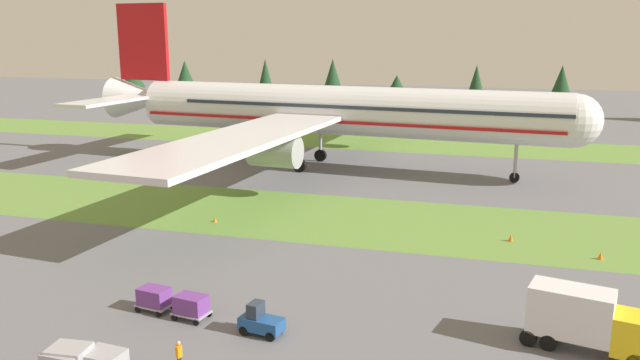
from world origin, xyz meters
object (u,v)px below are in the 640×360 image
(airliner, at_px, (325,110))
(cargo_dolly_lead, at_px, (191,305))
(catering_truck, at_px, (587,319))
(taxiway_marker_0, at_px, (215,220))
(baggage_tug, at_px, (260,321))
(taxiway_marker_2, at_px, (511,238))
(ground_crew_marshaller, at_px, (179,355))
(cargo_dolly_second, at_px, (154,297))
(taxiway_marker_1, at_px, (601,256))

(airliner, bearing_deg, cargo_dolly_lead, 10.03)
(catering_truck, xyz_separation_m, taxiway_marker_0, (-31.16, 17.29, -1.73))
(cargo_dolly_lead, bearing_deg, baggage_tug, 90.00)
(taxiway_marker_2, bearing_deg, airliner, 133.06)
(taxiway_marker_2, bearing_deg, taxiway_marker_0, -176.15)
(ground_crew_marshaller, bearing_deg, cargo_dolly_second, 19.42)
(airliner, xyz_separation_m, cargo_dolly_second, (1.56, -46.76, -6.94))
(taxiway_marker_0, distance_m, taxiway_marker_2, 27.31)
(ground_crew_marshaller, distance_m, taxiway_marker_1, 34.52)
(cargo_dolly_lead, distance_m, cargo_dolly_second, 2.90)
(cargo_dolly_lead, height_order, ground_crew_marshaller, ground_crew_marshaller)
(baggage_tug, bearing_deg, cargo_dolly_lead, -90.00)
(airliner, bearing_deg, taxiway_marker_0, -2.24)
(baggage_tug, height_order, cargo_dolly_second, baggage_tug)
(cargo_dolly_lead, xyz_separation_m, taxiway_marker_1, (26.36, 18.86, -0.60))
(catering_truck, height_order, taxiway_marker_2, catering_truck)
(cargo_dolly_lead, distance_m, taxiway_marker_0, 21.24)
(cargo_dolly_second, distance_m, ground_crew_marshaller, 8.25)
(catering_truck, xyz_separation_m, taxiway_marker_1, (2.96, 16.39, -1.64))
(cargo_dolly_second, relative_size, ground_crew_marshaller, 1.38)
(airliner, distance_m, baggage_tug, 49.37)
(baggage_tug, relative_size, cargo_dolly_second, 1.15)
(catering_truck, distance_m, taxiway_marker_1, 16.73)
(catering_truck, bearing_deg, ground_crew_marshaller, -54.95)
(cargo_dolly_lead, xyz_separation_m, taxiway_marker_0, (-7.75, 19.76, -0.69))
(taxiway_marker_1, bearing_deg, airliner, 137.38)
(cargo_dolly_second, distance_m, taxiway_marker_1, 34.56)
(airliner, distance_m, taxiway_marker_1, 42.52)
(catering_truck, xyz_separation_m, ground_crew_marshaller, (-21.04, -8.41, -1.01))
(baggage_tug, bearing_deg, taxiway_marker_0, -139.56)
(baggage_tug, xyz_separation_m, cargo_dolly_second, (-7.84, 1.19, 0.10))
(cargo_dolly_lead, height_order, catering_truck, catering_truck)
(baggage_tug, height_order, cargo_dolly_lead, baggage_tug)
(airliner, relative_size, cargo_dolly_lead, 34.69)
(cargo_dolly_lead, bearing_deg, taxiway_marker_2, 146.57)
(taxiway_marker_0, relative_size, taxiway_marker_1, 0.71)
(cargo_dolly_lead, bearing_deg, taxiway_marker_1, 134.22)
(baggage_tug, relative_size, catering_truck, 0.38)
(taxiway_marker_1, bearing_deg, baggage_tug, -137.48)
(catering_truck, bearing_deg, cargo_dolly_second, -72.30)
(cargo_dolly_lead, bearing_deg, cargo_dolly_second, -90.00)
(catering_truck, bearing_deg, taxiway_marker_0, -105.76)
(cargo_dolly_second, relative_size, taxiway_marker_2, 3.59)
(airliner, height_order, taxiway_marker_2, airliner)
(catering_truck, xyz_separation_m, taxiway_marker_2, (-3.91, 19.13, -1.62))
(cargo_dolly_second, bearing_deg, taxiway_marker_0, -157.17)
(airliner, bearing_deg, taxiway_marker_1, 52.05)
(ground_crew_marshaller, relative_size, taxiway_marker_0, 3.84)
(baggage_tug, relative_size, taxiway_marker_0, 6.10)
(cargo_dolly_second, xyz_separation_m, ground_crew_marshaller, (5.23, -6.37, 0.03))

